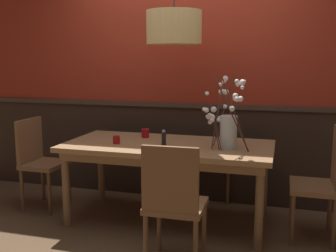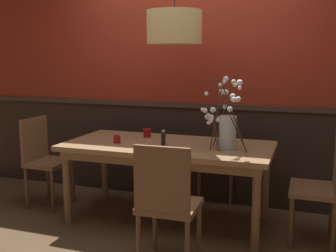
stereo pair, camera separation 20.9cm
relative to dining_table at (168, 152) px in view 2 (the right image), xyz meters
The scene contains 13 objects.
ground_plane 0.68m from the dining_table, ahead, with size 24.00×24.00×0.00m, color brown.
back_wall 1.00m from the dining_table, 90.00° to the left, with size 5.56×0.14×2.73m.
dining_table is the anchor object (origin of this frame).
chair_far_side_right 0.93m from the dining_table, 71.18° to the left, with size 0.43×0.47×0.88m.
chair_head_east_end 1.38m from the dining_table, ahead, with size 0.39×0.46×0.97m.
chair_head_west_end 1.40m from the dining_table, behind, with size 0.39×0.43×0.93m.
chair_near_side_right 0.90m from the dining_table, 71.29° to the right, with size 0.43×0.42×0.95m.
chair_far_side_left 0.95m from the dining_table, 105.66° to the left, with size 0.42×0.43×0.96m.
vase_with_blossoms 0.62m from the dining_table, ahead, with size 0.41×0.54×0.65m.
candle_holder_nearer_center 0.39m from the dining_table, 143.63° to the left, with size 0.08×0.08×0.09m.
candle_holder_nearer_edge 0.49m from the dining_table, 164.31° to the right, with size 0.07×0.07×0.07m.
condiment_bottle 0.17m from the dining_table, 104.23° to the right, with size 0.04×0.04×0.14m.
pendant_lamp 1.14m from the dining_table, 65.70° to the left, with size 0.50×0.50×1.07m.
Camera 2 is at (1.22, -3.49, 1.54)m, focal length 43.39 mm.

